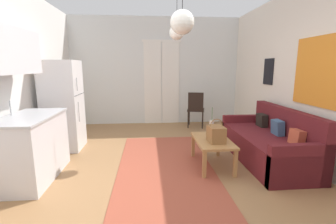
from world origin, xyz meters
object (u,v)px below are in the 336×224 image
object	(u,v)px
coffee_table	(212,143)
refrigerator	(63,106)
handbag	(216,134)
couch	(270,144)
pendant_lamp_near	(182,22)
bamboo_vase	(212,127)
accent_chair	(196,108)
pendant_lamp_far	(177,32)

from	to	relation	value
coffee_table	refrigerator	world-z (taller)	refrigerator
handbag	refrigerator	distance (m)	2.84
couch	pendant_lamp_near	xyz separation A→B (m)	(-1.59, -0.71, 1.76)
coffee_table	bamboo_vase	world-z (taller)	bamboo_vase
couch	refrigerator	bearing A→B (deg)	165.76
refrigerator	accent_chair	bearing A→B (deg)	25.74
coffee_table	bamboo_vase	size ratio (longest dim) A/B	1.98
pendant_lamp_near	refrigerator	bearing A→B (deg)	140.76
accent_chair	coffee_table	bearing A→B (deg)	99.02
refrigerator	pendant_lamp_far	distance (m)	2.48
refrigerator	pendant_lamp_far	xyz separation A→B (m)	(2.10, -0.14, 1.31)
couch	accent_chair	distance (m)	2.39
coffee_table	pendant_lamp_far	world-z (taller)	pendant_lamp_far
handbag	couch	bearing A→B (deg)	14.55
refrigerator	pendant_lamp_far	world-z (taller)	pendant_lamp_far
handbag	accent_chair	xyz separation A→B (m)	(0.21, 2.51, -0.05)
bamboo_vase	couch	bearing A→B (deg)	-9.51
coffee_table	refrigerator	xyz separation A→B (m)	(-2.56, 1.05, 0.45)
handbag	refrigerator	bearing A→B (deg)	155.69
couch	handbag	xyz separation A→B (m)	(-0.99, -0.26, 0.27)
refrigerator	pendant_lamp_far	size ratio (longest dim) A/B	2.02
couch	bamboo_vase	distance (m)	1.00
handbag	pendant_lamp_far	xyz separation A→B (m)	(-0.47, 1.02, 1.58)
bamboo_vase	refrigerator	size ratio (longest dim) A/B	0.27
pendant_lamp_near	pendant_lamp_far	world-z (taller)	same
refrigerator	couch	bearing A→B (deg)	-14.24
handbag	coffee_table	bearing A→B (deg)	98.57
coffee_table	accent_chair	size ratio (longest dim) A/B	0.98
handbag	pendant_lamp_far	size ratio (longest dim) A/B	0.43
couch	bamboo_vase	world-z (taller)	bamboo_vase
handbag	pendant_lamp_near	distance (m)	1.66
bamboo_vase	refrigerator	xyz separation A→B (m)	(-2.62, 0.75, 0.27)
pendant_lamp_near	pendant_lamp_far	size ratio (longest dim) A/B	1.12
couch	bamboo_vase	bearing A→B (deg)	170.49
handbag	pendant_lamp_far	world-z (taller)	pendant_lamp_far
bamboo_vase	refrigerator	bearing A→B (deg)	164.09
accent_chair	bamboo_vase	bearing A→B (deg)	99.97
coffee_table	bamboo_vase	distance (m)	0.36
refrigerator	accent_chair	size ratio (longest dim) A/B	1.82
handbag	accent_chair	world-z (taller)	accent_chair
pendant_lamp_far	accent_chair	bearing A→B (deg)	65.27
coffee_table	handbag	world-z (taller)	handbag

